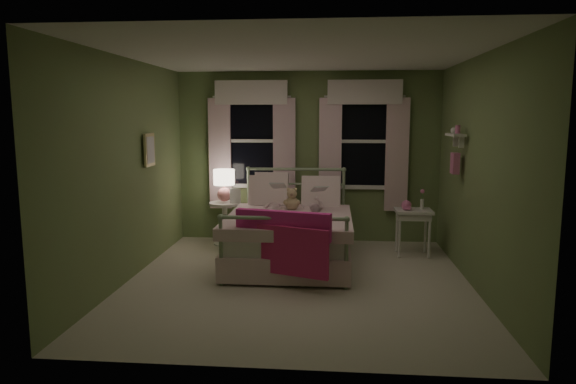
# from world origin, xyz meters

# --- Properties ---
(room_shell) EXTENTS (4.20, 4.20, 4.20)m
(room_shell) POSITION_xyz_m (0.00, 0.00, 1.30)
(room_shell) COLOR beige
(room_shell) RESTS_ON ground
(bed) EXTENTS (1.58, 2.04, 1.18)m
(bed) POSITION_xyz_m (-0.16, 0.79, 0.38)
(bed) COLOR white
(bed) RESTS_ON ground
(pink_throw) EXTENTS (1.09, 0.45, 0.71)m
(pink_throw) POSITION_xyz_m (-0.15, -0.22, 0.61)
(pink_throw) COLOR #E32C92
(pink_throw) RESTS_ON bed
(child_left) EXTENTS (0.28, 0.19, 0.76)m
(child_left) POSITION_xyz_m (-0.43, 1.23, 0.95)
(child_left) COLOR #F7D1DD
(child_left) RESTS_ON bed
(child_right) EXTENTS (0.36, 0.29, 0.68)m
(child_right) POSITION_xyz_m (0.13, 1.23, 0.91)
(child_right) COLOR #F7D1DD
(child_right) RESTS_ON bed
(book_left) EXTENTS (0.21, 0.13, 0.26)m
(book_left) POSITION_xyz_m (-0.43, 0.98, 0.96)
(book_left) COLOR beige
(book_left) RESTS_ON child_left
(book_right) EXTENTS (0.22, 0.16, 0.26)m
(book_right) POSITION_xyz_m (0.13, 0.98, 0.92)
(book_right) COLOR beige
(book_right) RESTS_ON child_right
(teddy_bear) EXTENTS (0.23, 0.19, 0.32)m
(teddy_bear) POSITION_xyz_m (-0.15, 1.07, 0.79)
(teddy_bear) COLOR tan
(teddy_bear) RESTS_ON bed
(nightstand_left) EXTENTS (0.46, 0.46, 0.65)m
(nightstand_left) POSITION_xyz_m (-1.22, 1.67, 0.42)
(nightstand_left) COLOR white
(nightstand_left) RESTS_ON ground
(table_lamp) EXTENTS (0.31, 0.31, 0.48)m
(table_lamp) POSITION_xyz_m (-1.22, 1.67, 0.95)
(table_lamp) COLOR #D57E82
(table_lamp) RESTS_ON nightstand_left
(book_nightstand) EXTENTS (0.19, 0.24, 0.02)m
(book_nightstand) POSITION_xyz_m (-1.12, 1.59, 0.66)
(book_nightstand) COLOR beige
(book_nightstand) RESTS_ON nightstand_left
(nightstand_right) EXTENTS (0.50, 0.40, 0.64)m
(nightstand_right) POSITION_xyz_m (1.51, 1.30, 0.55)
(nightstand_right) COLOR white
(nightstand_right) RESTS_ON ground
(pink_toy) EXTENTS (0.14, 0.20, 0.14)m
(pink_toy) POSITION_xyz_m (1.41, 1.30, 0.71)
(pink_toy) COLOR pink
(pink_toy) RESTS_ON nightstand_right
(bud_vase) EXTENTS (0.06, 0.06, 0.28)m
(bud_vase) POSITION_xyz_m (1.63, 1.35, 0.79)
(bud_vase) COLOR white
(bud_vase) RESTS_ON nightstand_right
(window_left) EXTENTS (1.34, 0.13, 1.96)m
(window_left) POSITION_xyz_m (-0.85, 2.03, 1.62)
(window_left) COLOR black
(window_left) RESTS_ON room_shell
(window_right) EXTENTS (1.34, 0.13, 1.96)m
(window_right) POSITION_xyz_m (0.85, 2.03, 1.62)
(window_right) COLOR black
(window_right) RESTS_ON room_shell
(wall_shelf) EXTENTS (0.15, 0.50, 0.60)m
(wall_shelf) POSITION_xyz_m (1.90, 0.70, 1.52)
(wall_shelf) COLOR white
(wall_shelf) RESTS_ON room_shell
(framed_picture) EXTENTS (0.03, 0.32, 0.42)m
(framed_picture) POSITION_xyz_m (-1.95, 0.60, 1.50)
(framed_picture) COLOR beige
(framed_picture) RESTS_ON room_shell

